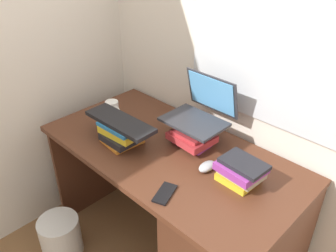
# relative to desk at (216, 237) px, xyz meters

# --- Properties ---
(ground_plane) EXTENTS (6.00, 6.00, 0.00)m
(ground_plane) POSITION_rel_desk_xyz_m (-0.36, 0.03, -0.42)
(ground_plane) COLOR brown
(wall_back) EXTENTS (6.00, 0.06, 2.60)m
(wall_back) POSITION_rel_desk_xyz_m (-0.36, 0.43, 0.88)
(wall_back) COLOR silver
(wall_back) RESTS_ON ground
(wall_left) EXTENTS (0.05, 6.00, 2.60)m
(wall_left) POSITION_rel_desk_xyz_m (-1.23, 0.03, 0.88)
(wall_left) COLOR beige
(wall_left) RESTS_ON ground
(desk) EXTENTS (1.41, 0.72, 0.77)m
(desk) POSITION_rel_desk_xyz_m (0.00, 0.00, 0.00)
(desk) COLOR #4C2819
(desk) RESTS_ON ground
(book_stack_tall) EXTENTS (0.23, 0.20, 0.13)m
(book_stack_tall) POSITION_rel_desk_xyz_m (-0.31, 0.15, 0.41)
(book_stack_tall) COLOR #8C338C
(book_stack_tall) RESTS_ON desk
(book_stack_keyboard_riser) EXTENTS (0.23, 0.20, 0.12)m
(book_stack_keyboard_riser) POSITION_rel_desk_xyz_m (-0.59, -0.10, 0.41)
(book_stack_keyboard_riser) COLOR orange
(book_stack_keyboard_riser) RESTS_ON desk
(book_stack_side) EXTENTS (0.22, 0.19, 0.11)m
(book_stack_side) POSITION_rel_desk_xyz_m (0.04, 0.08, 0.41)
(book_stack_side) COLOR yellow
(book_stack_side) RESTS_ON desk
(laptop) EXTENTS (0.32, 0.28, 0.23)m
(laptop) POSITION_rel_desk_xyz_m (-0.31, 0.22, 0.54)
(laptop) COLOR #2D2D33
(laptop) RESTS_ON book_stack_tall
(keyboard) EXTENTS (0.42, 0.15, 0.02)m
(keyboard) POSITION_rel_desk_xyz_m (-0.60, -0.10, 0.48)
(keyboard) COLOR black
(keyboard) RESTS_ON book_stack_keyboard_riser
(computer_mouse) EXTENTS (0.06, 0.10, 0.04)m
(computer_mouse) POSITION_rel_desk_xyz_m (-0.12, 0.04, 0.37)
(computer_mouse) COLOR #A5A8AD
(computer_mouse) RESTS_ON desk
(mug) EXTENTS (0.12, 0.08, 0.09)m
(mug) POSITION_rel_desk_xyz_m (-0.88, 0.06, 0.39)
(mug) COLOR white
(mug) RESTS_ON desk
(cell_phone) EXTENTS (0.11, 0.15, 0.01)m
(cell_phone) POSITION_rel_desk_xyz_m (-0.14, -0.23, 0.35)
(cell_phone) COLOR black
(cell_phone) RESTS_ON desk
(wastebasket) EXTENTS (0.25, 0.25, 0.26)m
(wastebasket) POSITION_rel_desk_xyz_m (-0.82, -0.45, -0.29)
(wastebasket) COLOR silver
(wastebasket) RESTS_ON ground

